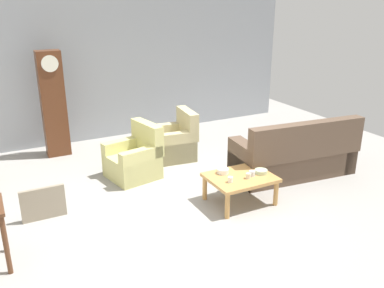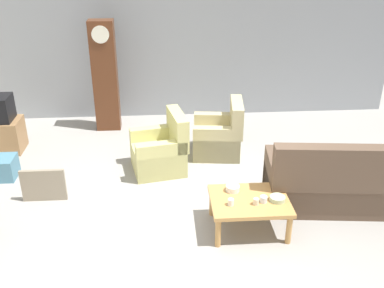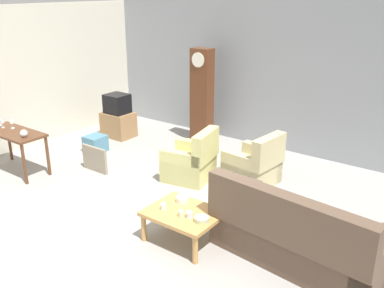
{
  "view_description": "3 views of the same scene",
  "coord_description": "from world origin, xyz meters",
  "px_view_note": "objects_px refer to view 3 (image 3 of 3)",
  "views": [
    {
      "loc": [
        -2.52,
        -4.98,
        2.94
      ],
      "look_at": [
        0.37,
        0.59,
        0.67
      ],
      "focal_mm": 38.32,
      "sensor_mm": 36.0,
      "label": 1
    },
    {
      "loc": [
        -0.35,
        -4.9,
        3.39
      ],
      "look_at": [
        0.02,
        0.42,
        0.82
      ],
      "focal_mm": 41.38,
      "sensor_mm": 36.0,
      "label": 2
    },
    {
      "loc": [
        3.7,
        -4.29,
        3.21
      ],
      "look_at": [
        -0.09,
        0.84,
        0.84
      ],
      "focal_mm": 39.95,
      "sensor_mm": 36.0,
      "label": 3
    }
  ],
  "objects_px": {
    "framed_picture_leaning": "(95,159)",
    "glass_dome_cloche": "(24,133)",
    "couch_floral": "(295,238)",
    "armchair_olive_near": "(191,163)",
    "armchair_olive_far": "(254,167)",
    "grandfather_clock": "(202,96)",
    "cup_cream_tall": "(181,214)",
    "wine_glass_short": "(12,122)",
    "bowl_white_stacked": "(182,199)",
    "cup_blue_rimmed": "(189,215)",
    "console_table_dark": "(14,137)",
    "cup_white_porcelain": "(163,207)",
    "coffee_table_wood": "(184,216)",
    "tv_crt": "(117,104)",
    "tv_stand_cabinet": "(118,125)",
    "bowl_shallow_green": "(202,219)",
    "wine_glass_mid": "(2,122)"
  },
  "relations": [
    {
      "from": "armchair_olive_far",
      "to": "couch_floral",
      "type": "bearing_deg",
      "value": -48.81
    },
    {
      "from": "cup_blue_rimmed",
      "to": "bowl_white_stacked",
      "type": "xyz_separation_m",
      "value": [
        -0.33,
        0.28,
        -0.0
      ]
    },
    {
      "from": "wine_glass_mid",
      "to": "grandfather_clock",
      "type": "bearing_deg",
      "value": 57.53
    },
    {
      "from": "glass_dome_cloche",
      "to": "cup_white_porcelain",
      "type": "relative_size",
      "value": 1.56
    },
    {
      "from": "armchair_olive_far",
      "to": "grandfather_clock",
      "type": "xyz_separation_m",
      "value": [
        -1.95,
        1.21,
        0.71
      ]
    },
    {
      "from": "couch_floral",
      "to": "cup_blue_rimmed",
      "type": "distance_m",
      "value": 1.33
    },
    {
      "from": "coffee_table_wood",
      "to": "tv_crt",
      "type": "distance_m",
      "value": 4.52
    },
    {
      "from": "armchair_olive_near",
      "to": "armchair_olive_far",
      "type": "height_order",
      "value": "same"
    },
    {
      "from": "armchair_olive_far",
      "to": "grandfather_clock",
      "type": "relative_size",
      "value": 0.46
    },
    {
      "from": "cup_white_porcelain",
      "to": "console_table_dark",
      "type": "bearing_deg",
      "value": 178.18
    },
    {
      "from": "couch_floral",
      "to": "bowl_shallow_green",
      "type": "bearing_deg",
      "value": -156.55
    },
    {
      "from": "console_table_dark",
      "to": "grandfather_clock",
      "type": "xyz_separation_m",
      "value": [
        1.79,
        3.31,
        0.36
      ]
    },
    {
      "from": "cup_cream_tall",
      "to": "wine_glass_short",
      "type": "bearing_deg",
      "value": 177.13
    },
    {
      "from": "armchair_olive_far",
      "to": "grandfather_clock",
      "type": "height_order",
      "value": "grandfather_clock"
    },
    {
      "from": "glass_dome_cloche",
      "to": "grandfather_clock",
      "type": "bearing_deg",
      "value": 68.07
    },
    {
      "from": "armchair_olive_near",
      "to": "cup_blue_rimmed",
      "type": "distance_m",
      "value": 2.1
    },
    {
      "from": "cup_blue_rimmed",
      "to": "cup_cream_tall",
      "type": "xyz_separation_m",
      "value": [
        -0.1,
        -0.05,
        0.0
      ]
    },
    {
      "from": "console_table_dark",
      "to": "cup_cream_tall",
      "type": "distance_m",
      "value": 3.9
    },
    {
      "from": "armchair_olive_near",
      "to": "tv_crt",
      "type": "bearing_deg",
      "value": 162.26
    },
    {
      "from": "console_table_dark",
      "to": "coffee_table_wood",
      "type": "bearing_deg",
      "value": -0.01
    },
    {
      "from": "framed_picture_leaning",
      "to": "glass_dome_cloche",
      "type": "xyz_separation_m",
      "value": [
        -0.71,
        -0.9,
        0.6
      ]
    },
    {
      "from": "bowl_shallow_green",
      "to": "couch_floral",
      "type": "bearing_deg",
      "value": 23.45
    },
    {
      "from": "coffee_table_wood",
      "to": "cup_blue_rimmed",
      "type": "height_order",
      "value": "cup_blue_rimmed"
    },
    {
      "from": "wine_glass_short",
      "to": "bowl_white_stacked",
      "type": "bearing_deg",
      "value": 1.9
    },
    {
      "from": "couch_floral",
      "to": "armchair_olive_near",
      "type": "bearing_deg",
      "value": 153.72
    },
    {
      "from": "console_table_dark",
      "to": "bowl_white_stacked",
      "type": "bearing_deg",
      "value": 3.21
    },
    {
      "from": "console_table_dark",
      "to": "cup_blue_rimmed",
      "type": "relative_size",
      "value": 14.58
    },
    {
      "from": "cup_cream_tall",
      "to": "wine_glass_short",
      "type": "xyz_separation_m",
      "value": [
        -4.03,
        0.2,
        0.43
      ]
    },
    {
      "from": "tv_crt",
      "to": "glass_dome_cloche",
      "type": "xyz_separation_m",
      "value": [
        0.35,
        -2.53,
        0.07
      ]
    },
    {
      "from": "coffee_table_wood",
      "to": "tv_crt",
      "type": "bearing_deg",
      "value": 146.61
    },
    {
      "from": "grandfather_clock",
      "to": "framed_picture_leaning",
      "type": "distance_m",
      "value": 2.67
    },
    {
      "from": "tv_crt",
      "to": "cup_cream_tall",
      "type": "distance_m",
      "value": 4.62
    },
    {
      "from": "armchair_olive_near",
      "to": "glass_dome_cloche",
      "type": "bearing_deg",
      "value": -144.34
    },
    {
      "from": "grandfather_clock",
      "to": "cup_white_porcelain",
      "type": "bearing_deg",
      "value": -62.25
    },
    {
      "from": "couch_floral",
      "to": "cup_cream_tall",
      "type": "height_order",
      "value": "couch_floral"
    },
    {
      "from": "armchair_olive_near",
      "to": "cup_blue_rimmed",
      "type": "relative_size",
      "value": 10.33
    },
    {
      "from": "grandfather_clock",
      "to": "tv_crt",
      "type": "height_order",
      "value": "grandfather_clock"
    },
    {
      "from": "coffee_table_wood",
      "to": "framed_picture_leaning",
      "type": "bearing_deg",
      "value": 162.73
    },
    {
      "from": "cup_cream_tall",
      "to": "grandfather_clock",
      "type": "bearing_deg",
      "value": 121.52
    },
    {
      "from": "tv_stand_cabinet",
      "to": "bowl_shallow_green",
      "type": "distance_m",
      "value": 4.81
    },
    {
      "from": "console_table_dark",
      "to": "wine_glass_mid",
      "type": "bearing_deg",
      "value": 179.57
    },
    {
      "from": "bowl_shallow_green",
      "to": "cup_blue_rimmed",
      "type": "bearing_deg",
      "value": -173.95
    },
    {
      "from": "couch_floral",
      "to": "tv_stand_cabinet",
      "type": "bearing_deg",
      "value": 158.04
    },
    {
      "from": "glass_dome_cloche",
      "to": "cup_cream_tall",
      "type": "relative_size",
      "value": 1.59
    },
    {
      "from": "console_table_dark",
      "to": "grandfather_clock",
      "type": "height_order",
      "value": "grandfather_clock"
    },
    {
      "from": "grandfather_clock",
      "to": "bowl_shallow_green",
      "type": "bearing_deg",
      "value": -54.74
    },
    {
      "from": "couch_floral",
      "to": "bowl_white_stacked",
      "type": "xyz_separation_m",
      "value": [
        -1.57,
        -0.2,
        0.11
      ]
    },
    {
      "from": "console_table_dark",
      "to": "tv_stand_cabinet",
      "type": "relative_size",
      "value": 1.91
    },
    {
      "from": "cup_blue_rimmed",
      "to": "cup_cream_tall",
      "type": "distance_m",
      "value": 0.11
    },
    {
      "from": "tv_stand_cabinet",
      "to": "tv_crt",
      "type": "distance_m",
      "value": 0.49
    }
  ]
}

